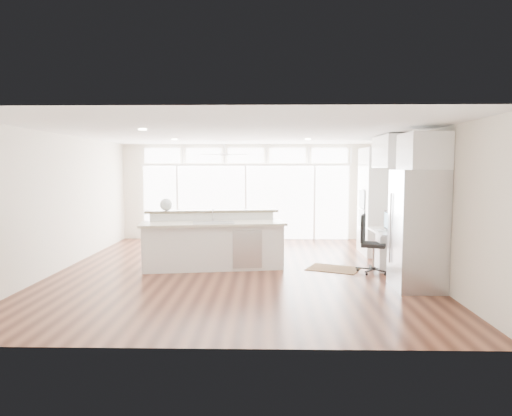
{
  "coord_description": "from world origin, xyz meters",
  "views": [
    {
      "loc": [
        0.58,
        -8.95,
        2.02
      ],
      "look_at": [
        0.37,
        0.6,
        1.19
      ],
      "focal_mm": 32.0,
      "sensor_mm": 36.0,
      "label": 1
    }
  ],
  "objects": [
    {
      "name": "ceiling",
      "position": [
        0.0,
        0.0,
        2.7
      ],
      "size": [
        7.0,
        8.0,
        0.02
      ],
      "primitive_type": "cube",
      "color": "white",
      "rests_on": "wall_back"
    },
    {
      "name": "oven_cabinet",
      "position": [
        3.17,
        1.8,
        1.25
      ],
      "size": [
        0.64,
        1.2,
        2.5
      ],
      "primitive_type": "cube",
      "color": "white",
      "rests_on": "floor"
    },
    {
      "name": "kitchen_island",
      "position": [
        -0.49,
        0.13,
        0.57
      ],
      "size": [
        3.02,
        1.51,
        1.15
      ],
      "primitive_type": "cube",
      "rotation": [
        0.0,
        0.0,
        0.15
      ],
      "color": "white",
      "rests_on": "floor"
    },
    {
      "name": "fishbowl",
      "position": [
        -1.48,
        0.38,
        1.28
      ],
      "size": [
        0.26,
        0.26,
        0.26
      ],
      "primitive_type": "sphere",
      "rotation": [
        0.0,
        0.0,
        -0.0
      ],
      "color": "silver",
      "rests_on": "kitchen_island"
    },
    {
      "name": "potted_plant",
      "position": [
        3.17,
        1.8,
        2.62
      ],
      "size": [
        0.31,
        0.34,
        0.25
      ],
      "primitive_type": "imported",
      "rotation": [
        0.0,
        0.0,
        -0.08
      ],
      "color": "#2D5123",
      "rests_on": "oven_cabinet"
    },
    {
      "name": "desk_nook",
      "position": [
        3.13,
        0.3,
        0.38
      ],
      "size": [
        0.72,
        1.3,
        0.76
      ],
      "primitive_type": "cube",
      "color": "white",
      "rests_on": "floor"
    },
    {
      "name": "refrigerator",
      "position": [
        3.11,
        -1.35,
        1.0
      ],
      "size": [
        0.76,
        0.9,
        2.0
      ],
      "primitive_type": "cube",
      "color": "#B6B6BB",
      "rests_on": "floor"
    },
    {
      "name": "framed_photos",
      "position": [
        3.46,
        0.92,
        1.4
      ],
      "size": [
        0.06,
        0.22,
        0.8
      ],
      "primitive_type": "cube",
      "color": "black",
      "rests_on": "wall_right"
    },
    {
      "name": "upper_cabinets",
      "position": [
        3.17,
        0.3,
        2.35
      ],
      "size": [
        0.64,
        1.3,
        0.64
      ],
      "primitive_type": "cube",
      "color": "white",
      "rests_on": "wall_right"
    },
    {
      "name": "wall_back",
      "position": [
        0.0,
        4.0,
        1.35
      ],
      "size": [
        7.0,
        0.04,
        2.7
      ],
      "primitive_type": "cube",
      "color": "silver",
      "rests_on": "floor"
    },
    {
      "name": "rug",
      "position": [
        1.94,
        0.12,
        0.01
      ],
      "size": [
        1.2,
        1.05,
        0.01
      ],
      "primitive_type": "cube",
      "rotation": [
        0.0,
        0.0,
        -0.42
      ],
      "color": "#382212",
      "rests_on": "floor"
    },
    {
      "name": "recessed_lights",
      "position": [
        0.0,
        0.2,
        2.68
      ],
      "size": [
        3.4,
        3.0,
        0.02
      ],
      "primitive_type": "cube",
      "color": "beige",
      "rests_on": "ceiling"
    },
    {
      "name": "transom_row",
      "position": [
        0.0,
        3.94,
        2.38
      ],
      "size": [
        5.9,
        0.06,
        0.4
      ],
      "primitive_type": "cube",
      "color": "white",
      "rests_on": "wall_back"
    },
    {
      "name": "glass_wall",
      "position": [
        0.0,
        3.94,
        1.05
      ],
      "size": [
        5.8,
        0.06,
        2.08
      ],
      "primitive_type": "cube",
      "color": "white",
      "rests_on": "wall_back"
    },
    {
      "name": "wall_front",
      "position": [
        0.0,
        -4.0,
        1.35
      ],
      "size": [
        7.0,
        0.04,
        2.7
      ],
      "primitive_type": "cube",
      "color": "silver",
      "rests_on": "floor"
    },
    {
      "name": "office_chair",
      "position": [
        2.66,
        -0.19,
        0.56
      ],
      "size": [
        0.73,
        0.7,
        1.12
      ],
      "primitive_type": "cube",
      "rotation": [
        0.0,
        0.0,
        -0.33
      ],
      "color": "black",
      "rests_on": "floor"
    },
    {
      "name": "fridge_cabinet",
      "position": [
        3.17,
        -1.35,
        2.3
      ],
      "size": [
        0.64,
        0.9,
        0.6
      ],
      "primitive_type": "cube",
      "color": "white",
      "rests_on": "wall_right"
    },
    {
      "name": "ceiling_fan",
      "position": [
        -0.5,
        2.8,
        2.48
      ],
      "size": [
        1.16,
        1.16,
        0.32
      ],
      "primitive_type": "cube",
      "color": "white",
      "rests_on": "ceiling"
    },
    {
      "name": "wall_right",
      "position": [
        3.5,
        0.0,
        1.35
      ],
      "size": [
        0.04,
        8.0,
        2.7
      ],
      "primitive_type": "cube",
      "color": "silver",
      "rests_on": "floor"
    },
    {
      "name": "desk_window",
      "position": [
        3.46,
        0.3,
        1.55
      ],
      "size": [
        0.04,
        0.85,
        0.85
      ],
      "primitive_type": "cube",
      "color": "white",
      "rests_on": "wall_right"
    },
    {
      "name": "monitor",
      "position": [
        3.05,
        0.3,
        0.97
      ],
      "size": [
        0.12,
        0.5,
        0.41
      ],
      "primitive_type": "cube",
      "rotation": [
        0.0,
        0.0,
        -0.07
      ],
      "color": "black",
      "rests_on": "desk_nook"
    },
    {
      "name": "wall_left",
      "position": [
        -3.5,
        0.0,
        1.35
      ],
      "size": [
        0.04,
        8.0,
        2.7
      ],
      "primitive_type": "cube",
      "color": "silver",
      "rests_on": "floor"
    },
    {
      "name": "floor",
      "position": [
        0.0,
        0.0,
        -0.01
      ],
      "size": [
        7.0,
        8.0,
        0.02
      ],
      "primitive_type": "cube",
      "color": "#411E14",
      "rests_on": "ground"
    },
    {
      "name": "keyboard",
      "position": [
        2.88,
        0.3,
        0.77
      ],
      "size": [
        0.11,
        0.3,
        0.01
      ],
      "primitive_type": "cube",
      "rotation": [
        0.0,
        0.0,
        0.01
      ],
      "color": "white",
      "rests_on": "desk_nook"
    }
  ]
}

